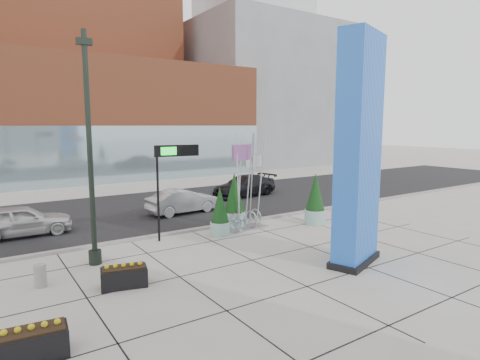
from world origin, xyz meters
TOP-DOWN VIEW (x-y plane):
  - ground at (0.00, 0.00)m, footprint 160.00×160.00m
  - street_asphalt at (0.00, 10.00)m, footprint 80.00×12.00m
  - curb_edge at (0.00, 4.00)m, footprint 80.00×0.30m
  - tower_podium at (1.00, 27.00)m, footprint 34.00×10.00m
  - tower_glass_front at (1.00, 22.20)m, footprint 34.00×0.60m
  - building_grey_parking at (26.00, 32.00)m, footprint 20.00×18.00m
  - blue_pylon at (4.00, -3.34)m, footprint 2.71×1.87m
  - lamp_post at (-4.02, 1.89)m, footprint 0.54×0.46m
  - public_art_sculpture at (3.52, 3.00)m, footprint 2.16×1.22m
  - concrete_bollard at (-6.00, 0.69)m, footprint 0.37×0.37m
  - overhead_street_sign at (-0.20, 3.33)m, footprint 1.99×0.41m
  - round_planter_east at (7.00, 1.80)m, footprint 1.06×1.06m
  - round_planter_mid at (3.20, 3.60)m, footprint 1.10×1.10m
  - round_planter_west at (1.80, 2.67)m, footprint 0.91×0.91m
  - box_planter_north at (-3.80, -0.76)m, footprint 1.53×1.01m
  - box_planter_south at (-6.72, -3.55)m, footprint 1.52×0.87m
  - car_white_west at (-5.85, 7.53)m, footprint 4.30×1.79m
  - car_silver_mid at (2.44, 7.85)m, footprint 4.31×1.77m
  - car_dark_east at (8.55, 10.53)m, footprint 5.34×2.80m

SIDE VIEW (x-z plane):
  - ground at x=0.00m, z-range 0.00..0.00m
  - street_asphalt at x=0.00m, z-range 0.00..0.02m
  - curb_edge at x=0.00m, z-range 0.00..0.12m
  - box_planter_north at x=-3.80m, z-range -0.03..0.74m
  - concrete_bollard at x=-6.00m, z-range 0.00..0.73m
  - box_planter_south at x=-6.72m, z-range -0.03..0.76m
  - car_silver_mid at x=2.44m, z-range 0.00..1.39m
  - car_white_west at x=-5.85m, z-range 0.00..1.46m
  - car_dark_east at x=8.55m, z-range 0.00..1.48m
  - round_planter_west at x=1.80m, z-range -0.06..2.22m
  - public_art_sculpture at x=3.52m, z-range -1.12..3.60m
  - round_planter_east at x=7.00m, z-range -0.07..2.58m
  - round_planter_mid at x=3.20m, z-range -0.07..2.68m
  - tower_glass_front at x=1.00m, z-range 0.00..5.00m
  - lamp_post at x=-4.02m, z-range -0.75..7.56m
  - overhead_street_sign at x=-0.20m, z-range 1.51..5.71m
  - blue_pylon at x=4.00m, z-range -0.14..8.14m
  - tower_podium at x=1.00m, z-range 0.00..11.00m
  - building_grey_parking at x=26.00m, z-range 0.00..18.00m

